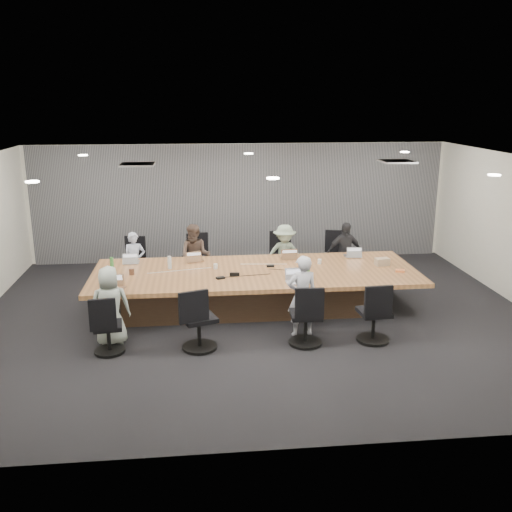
{
  "coord_description": "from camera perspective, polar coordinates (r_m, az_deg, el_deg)",
  "views": [
    {
      "loc": [
        -1.06,
        -9.56,
        3.84
      ],
      "look_at": [
        0.0,
        0.4,
        1.05
      ],
      "focal_mm": 40.0,
      "sensor_mm": 36.0,
      "label": 1
    }
  ],
  "objects": [
    {
      "name": "chair_6",
      "position": [
        9.19,
        4.99,
        -6.35
      ],
      "size": [
        0.59,
        0.59,
        0.84
      ],
      "primitive_type": null,
      "rotation": [
        0.0,
        0.0,
        -0.04
      ],
      "color": "black",
      "rests_on": "ground"
    },
    {
      "name": "laptop_1",
      "position": [
        11.29,
        -6.08,
        -0.41
      ],
      "size": [
        0.34,
        0.26,
        0.02
      ],
      "primitive_type": "cube",
      "rotation": [
        0.0,
        0.0,
        3.34
      ],
      "color": "#8C6647",
      "rests_on": "conference_table"
    },
    {
      "name": "person_4",
      "position": [
        9.38,
        -14.38,
        -4.84
      ],
      "size": [
        0.69,
        0.51,
        1.29
      ],
      "primitive_type": "imported",
      "rotation": [
        0.0,
        0.0,
        3.3
      ],
      "color": "#A0ACA2",
      "rests_on": "ground"
    },
    {
      "name": "wall_back",
      "position": [
        13.82,
        -1.58,
        5.39
      ],
      "size": [
        10.0,
        0.0,
        2.8
      ],
      "primitive_type": "cube",
      "rotation": [
        1.57,
        0.0,
        0.0
      ],
      "color": "silver",
      "rests_on": "ground"
    },
    {
      "name": "person_6",
      "position": [
        9.41,
        4.63,
        -4.02
      ],
      "size": [
        0.53,
        0.38,
        1.39
      ],
      "primitive_type": "imported",
      "rotation": [
        0.0,
        0.0,
        3.23
      ],
      "color": "silver",
      "rests_on": "ground"
    },
    {
      "name": "chair_3",
      "position": [
        12.63,
        8.39,
        -0.31
      ],
      "size": [
        0.71,
        0.71,
        0.84
      ],
      "primitive_type": null,
      "rotation": [
        0.0,
        0.0,
        2.83
      ],
      "color": "black",
      "rests_on": "ground"
    },
    {
      "name": "laptop_6",
      "position": [
        9.9,
        4.05,
        -2.66
      ],
      "size": [
        0.36,
        0.25,
        0.02
      ],
      "primitive_type": "cube",
      "rotation": [
        0.0,
        0.0,
        0.02
      ],
      "color": "#B2B2B7",
      "rests_on": "conference_table"
    },
    {
      "name": "chair_7",
      "position": [
        9.46,
        11.71,
        -5.99
      ],
      "size": [
        0.6,
        0.6,
        0.83
      ],
      "primitive_type": null,
      "rotation": [
        0.0,
        0.0,
        0.07
      ],
      "color": "black",
      "rests_on": "ground"
    },
    {
      "name": "bottle_green_left",
      "position": [
        10.91,
        -14.22,
        -0.77
      ],
      "size": [
        0.08,
        0.08,
        0.24
      ],
      "primitive_type": "cylinder",
      "rotation": [
        0.0,
        0.0,
        0.25
      ],
      "color": "#3F8D3F",
      "rests_on": "conference_table"
    },
    {
      "name": "chair_5",
      "position": [
        9.03,
        -5.73,
        -6.7
      ],
      "size": [
        0.74,
        0.74,
        0.86
      ],
      "primitive_type": null,
      "rotation": [
        0.0,
        0.0,
        0.33
      ],
      "color": "black",
      "rests_on": "ground"
    },
    {
      "name": "floor",
      "position": [
        10.35,
        0.23,
        -6.2
      ],
      "size": [
        10.0,
        8.0,
        0.0
      ],
      "primitive_type": "cube",
      "color": "black",
      "rests_on": "ground"
    },
    {
      "name": "mug_brown",
      "position": [
        10.57,
        -12.33,
        -1.53
      ],
      "size": [
        0.12,
        0.12,
        0.11
      ],
      "primitive_type": "cylinder",
      "rotation": [
        0.0,
        0.0,
        -0.34
      ],
      "color": "brown",
      "rests_on": "conference_table"
    },
    {
      "name": "conference_table",
      "position": [
        10.68,
        -0.06,
        -3.21
      ],
      "size": [
        6.0,
        2.2,
        0.74
      ],
      "color": "#4B3323",
      "rests_on": "ground"
    },
    {
      "name": "cup_white_far",
      "position": [
        10.71,
        -4.07,
        -1.04
      ],
      "size": [
        0.09,
        0.09,
        0.09
      ],
      "primitive_type": "cylinder",
      "rotation": [
        0.0,
        0.0,
        0.23
      ],
      "color": "white",
      "rests_on": "conference_table"
    },
    {
      "name": "ceiling",
      "position": [
        9.67,
        0.25,
        9.4
      ],
      "size": [
        10.0,
        8.0,
        0.0
      ],
      "primitive_type": "cube",
      "color": "white",
      "rests_on": "wall_back"
    },
    {
      "name": "chair_1",
      "position": [
        12.24,
        -6.05,
        -0.69
      ],
      "size": [
        0.69,
        0.69,
        0.86
      ],
      "primitive_type": null,
      "rotation": [
        0.0,
        0.0,
        3.36
      ],
      "color": "black",
      "rests_on": "ground"
    },
    {
      "name": "chair_2",
      "position": [
        12.37,
        2.59,
        -0.42
      ],
      "size": [
        0.6,
        0.6,
        0.87
      ],
      "primitive_type": null,
      "rotation": [
        0.0,
        0.0,
        3.12
      ],
      "color": "black",
      "rests_on": "ground"
    },
    {
      "name": "person_3",
      "position": [
        12.24,
        8.83,
        0.33
      ],
      "size": [
        0.8,
        0.4,
        1.32
      ],
      "primitive_type": "imported",
      "rotation": [
        0.0,
        0.0,
        6.39
      ],
      "color": "#2A2B2F",
      "rests_on": "ground"
    },
    {
      "name": "laptop_3",
      "position": [
        11.71,
        9.53,
        0.04
      ],
      "size": [
        0.32,
        0.23,
        0.02
      ],
      "primitive_type": "cube",
      "rotation": [
        0.0,
        0.0,
        3.07
      ],
      "color": "#B2B2B7",
      "rests_on": "conference_table"
    },
    {
      "name": "person_2",
      "position": [
        11.98,
        2.86,
        0.1
      ],
      "size": [
        0.85,
        0.51,
        1.3
      ],
      "primitive_type": "imported",
      "rotation": [
        0.0,
        0.0,
        6.25
      ],
      "color": "gray",
      "rests_on": "ground"
    },
    {
      "name": "stapler",
      "position": [
        10.26,
        -2.15,
        -1.84
      ],
      "size": [
        0.18,
        0.07,
        0.06
      ],
      "primitive_type": "cube",
      "rotation": [
        0.0,
        0.0,
        -0.16
      ],
      "color": "black",
      "rests_on": "conference_table"
    },
    {
      "name": "cup_white_near",
      "position": [
        11.06,
        6.37,
        -0.55
      ],
      "size": [
        0.09,
        0.09,
        0.09
      ],
      "primitive_type": "cylinder",
      "rotation": [
        0.0,
        0.0,
        -0.17
      ],
      "color": "white",
      "rests_on": "conference_table"
    },
    {
      "name": "laptop_0",
      "position": [
        11.36,
        -12.35,
        -0.59
      ],
      "size": [
        0.3,
        0.21,
        0.02
      ],
      "primitive_type": "cube",
      "rotation": [
        0.0,
        0.0,
        3.13
      ],
      "color": "#B2B2B7",
      "rests_on": "conference_table"
    },
    {
      "name": "person_0",
      "position": [
        11.93,
        -12.04,
        -0.53
      ],
      "size": [
        0.46,
        0.32,
        1.21
      ],
      "primitive_type": "imported",
      "rotation": [
        0.0,
        0.0,
        6.36
      ],
      "color": "#AEB8D3",
      "rests_on": "ground"
    },
    {
      "name": "bottle_green_right",
      "position": [
        10.32,
        5.22,
        -1.3
      ],
      "size": [
        0.09,
        0.09,
        0.23
      ],
      "primitive_type": "cylinder",
      "rotation": [
        0.0,
        0.0,
        0.42
      ],
      "color": "#3F8D3F",
      "rests_on": "conference_table"
    },
    {
      "name": "canvas_bag",
      "position": [
        11.16,
        12.5,
        -0.57
      ],
      "size": [
        0.28,
        0.2,
        0.14
      ],
      "primitive_type": "cube",
      "rotation": [
        0.0,
        0.0,
        0.15
      ],
      "color": "tan",
      "rests_on": "conference_table"
    },
    {
      "name": "curtain",
      "position": [
        13.74,
        -1.56,
        5.33
      ],
      "size": [
        9.8,
        0.04,
        2.8
      ],
      "primitive_type": "cube",
      "color": "slate",
      "rests_on": "ground"
    },
    {
      "name": "laptop_4",
      "position": [
        9.86,
        -13.99,
        -3.18
      ],
      "size": [
        0.38,
        0.29,
        0.02
      ],
      "primitive_type": "cube",
      "rotation": [
        0.0,
        0.0,
        -0.17
      ],
      "color": "#8C6647",
      "rests_on": "conference_table"
    },
    {
      "name": "person_1",
      "position": [
        11.84,
        -6.08,
        -0.04
      ],
      "size": [
        0.74,
        0.63,
        1.35
      ],
      "primitive_type": "imported",
      "rotation": [
        0.0,
        0.0,
        6.08
      ],
      "color": "brown",
      "rests_on": "ground"
    },
    {
      "name": "mic_right",
      "position": [
        10.83,
        1.45,
        -1.0
      ],
      "size": [
        0.14,
        0.1,
        0.03
      ],
      "primitive_type": "cube",
      "rotation": [
        0.0,
        0.0,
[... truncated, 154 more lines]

